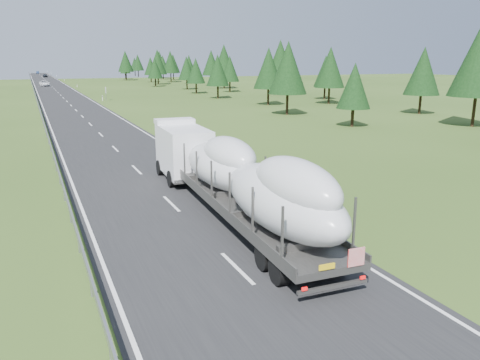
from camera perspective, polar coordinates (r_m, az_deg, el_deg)
name	(u,v)px	position (r m, az deg, el deg)	size (l,w,h in m)	color
ground	(237,268)	(18.08, -0.37, -10.73)	(400.00, 400.00, 0.00)	#314A18
road_surface	(60,95)	(115.43, -21.06, 9.67)	(10.00, 400.00, 0.02)	black
guardrail	(35,93)	(115.16, -23.75, 9.70)	(0.10, 400.00, 0.76)	slate
marker_posts	(70,82)	(170.64, -20.05, 11.17)	(0.13, 350.08, 1.00)	silver
highway_sign	(106,91)	(96.16, -16.06, 10.37)	(0.08, 0.90, 2.60)	slate
tree_line_right	(222,64)	(122.89, -2.21, 13.90)	(26.02, 271.45, 12.30)	black
boat_truck	(233,172)	(23.18, -0.92, 0.92)	(3.58, 20.59, 4.19)	white
distant_van	(44,83)	(156.15, -22.74, 10.80)	(2.67, 5.79, 1.61)	white
distant_car_dark	(45,76)	(237.31, -22.66, 11.66)	(1.73, 4.29, 1.46)	black
distant_car_blue	(38,72)	(298.94, -23.43, 11.94)	(1.55, 4.45, 1.47)	#1A2A4A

